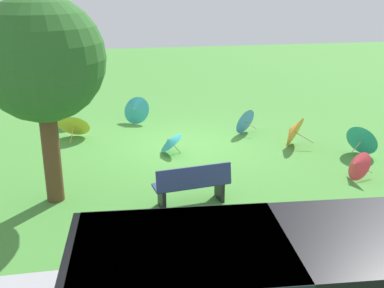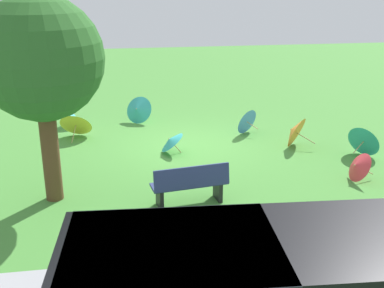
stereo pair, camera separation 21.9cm
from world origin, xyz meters
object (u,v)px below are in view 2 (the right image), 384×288
at_px(parasol_orange_0, 294,131).
at_px(parasol_yellow_0, 76,123).
at_px(shade_tree, 41,60).
at_px(parasol_teal_1, 171,141).
at_px(parasol_blue_0, 245,121).
at_px(van_dark, 233,284).
at_px(park_bench, 190,184).
at_px(parasol_teal_2, 73,116).
at_px(parasol_teal_6, 365,140).
at_px(parasol_teal_3, 138,109).
at_px(parasol_red_0, 357,166).

bearing_deg(parasol_orange_0, parasol_yellow_0, -16.62).
bearing_deg(parasol_orange_0, shade_tree, 20.69).
xyz_separation_m(parasol_teal_1, parasol_blue_0, (-2.45, -1.36, 0.05)).
relative_size(van_dark, shade_tree, 1.10).
bearing_deg(park_bench, parasol_teal_2, -65.51).
bearing_deg(parasol_teal_6, parasol_teal_1, -11.32).
height_order(van_dark, parasol_teal_2, van_dark).
height_order(parasol_teal_3, parasol_blue_0, parasol_teal_3).
xyz_separation_m(shade_tree, parasol_red_0, (-6.89, 0.14, -2.63)).
relative_size(shade_tree, parasol_teal_1, 5.44).
bearing_deg(parasol_teal_3, shade_tree, 68.88).
height_order(shade_tree, parasol_teal_3, shade_tree).
xyz_separation_m(park_bench, parasol_teal_2, (2.80, -6.15, -0.13)).
distance_m(park_bench, parasol_orange_0, 4.65).
height_order(shade_tree, parasol_teal_6, shade_tree).
height_order(parasol_teal_2, parasol_blue_0, parasol_blue_0).
xyz_separation_m(van_dark, parasol_yellow_0, (2.51, -9.00, -0.47)).
xyz_separation_m(parasol_yellow_0, parasol_orange_0, (-6.06, 1.81, 0.01)).
distance_m(van_dark, parasol_blue_0, 8.95).
bearing_deg(parasol_blue_0, parasol_teal_6, 137.93).
xyz_separation_m(shade_tree, parasol_teal_3, (-2.09, -5.42, -2.54)).
bearing_deg(parasol_teal_2, van_dark, 104.77).
relative_size(shade_tree, parasol_red_0, 5.85).
bearing_deg(parasol_teal_1, park_bench, 90.59).
relative_size(park_bench, parasol_teal_3, 1.55).
bearing_deg(parasol_yellow_0, parasol_red_0, 147.07).
bearing_deg(parasol_teal_2, parasol_teal_1, 132.70).
distance_m(park_bench, parasol_teal_1, 3.15).
bearing_deg(parasol_red_0, parasol_teal_6, -123.25).
height_order(parasol_yellow_0, parasol_teal_3, parasol_teal_3).
height_order(park_bench, parasol_teal_3, park_bench).
bearing_deg(parasol_orange_0, parasol_teal_3, -36.13).
relative_size(parasol_teal_1, parasol_orange_0, 0.76).
xyz_separation_m(parasol_teal_1, parasol_teal_2, (2.77, -3.00, -0.02)).
relative_size(parasol_teal_3, parasol_orange_0, 1.03).
bearing_deg(parasol_teal_6, parasol_blue_0, -42.07).
xyz_separation_m(parasol_teal_2, parasol_red_0, (-6.85, 5.53, 0.02)).
bearing_deg(shade_tree, parasol_teal_1, -139.62).
relative_size(park_bench, shade_tree, 0.39).
bearing_deg(park_bench, parasol_teal_6, -157.05).
bearing_deg(parasol_blue_0, park_bench, 61.84).
height_order(parasol_teal_2, parasol_teal_3, parasol_teal_3).
bearing_deg(parasol_teal_1, van_dark, 89.39).
xyz_separation_m(park_bench, parasol_teal_6, (-5.04, -2.14, -0.02)).
bearing_deg(parasol_teal_3, park_bench, 96.87).
height_order(van_dark, parasol_blue_0, van_dark).
xyz_separation_m(park_bench, parasol_yellow_0, (2.62, -4.94, -0.02)).
height_order(shade_tree, parasol_yellow_0, shade_tree).
relative_size(park_bench, parasol_blue_0, 1.89).
xyz_separation_m(van_dark, park_bench, (-0.11, -4.06, -0.45)).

